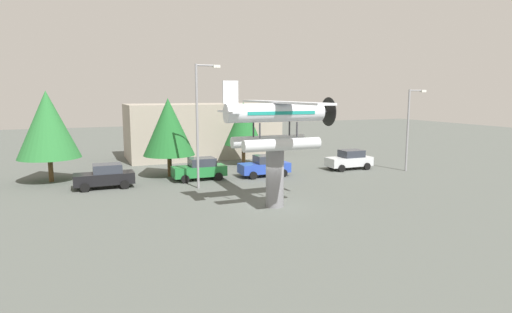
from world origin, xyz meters
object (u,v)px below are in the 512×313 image
at_px(streetlight_primary, 199,118).
at_px(streetlight_secondary, 410,123).
at_px(tree_west, 48,125).
at_px(car_distant_silver, 349,160).
at_px(car_near_black, 105,176).
at_px(floatplane_monument, 277,121).
at_px(car_far_blue, 265,166).
at_px(tree_east, 169,127).
at_px(car_mid_green, 200,169).
at_px(storefront_building, 202,130).
at_px(display_pedestal, 275,178).
at_px(tree_center_back, 243,124).

relative_size(streetlight_primary, streetlight_secondary, 1.24).
bearing_deg(tree_west, car_distant_silver, -9.59).
xyz_separation_m(car_near_black, car_distant_silver, (21.05, -0.19, 0.00)).
xyz_separation_m(floatplane_monument, car_far_blue, (3.20, 9.12, -4.37)).
bearing_deg(tree_east, streetlight_secondary, -15.18).
xyz_separation_m(car_mid_green, storefront_building, (3.62, 12.26, 1.99)).
xyz_separation_m(display_pedestal, floatplane_monument, (0.13, -0.00, 3.46)).
relative_size(car_far_blue, streetlight_primary, 0.47).
bearing_deg(car_mid_green, car_distant_silver, 177.94).
distance_m(floatplane_monument, car_far_blue, 10.60).
bearing_deg(tree_east, car_distant_silver, -10.31).
xyz_separation_m(car_distant_silver, tree_west, (-24.82, 4.19, 3.59)).
bearing_deg(streetlight_secondary, floatplane_monument, -157.56).
bearing_deg(car_near_black, car_far_blue, 178.61).
bearing_deg(storefront_building, car_far_blue, -82.09).
distance_m(streetlight_secondary, tree_west, 30.01).
xyz_separation_m(car_far_blue, tree_center_back, (0.52, 6.39, 3.08)).
bearing_deg(car_near_black, storefront_building, -130.69).
distance_m(floatplane_monument, car_mid_green, 10.90).
xyz_separation_m(streetlight_secondary, tree_east, (-20.20, 5.48, -0.10)).
bearing_deg(streetlight_secondary, car_far_blue, 169.05).
xyz_separation_m(streetlight_secondary, tree_west, (-29.23, 6.80, 0.25)).
relative_size(car_near_black, car_far_blue, 1.00).
xyz_separation_m(streetlight_primary, storefront_building, (4.35, 15.21, -2.24)).
distance_m(car_mid_green, storefront_building, 12.94).
xyz_separation_m(car_mid_green, car_far_blue, (5.41, -0.62, 0.00)).
height_order(floatplane_monument, tree_center_back, floatplane_monument).
bearing_deg(tree_east, car_mid_green, -50.81).
height_order(car_far_blue, tree_center_back, tree_center_back).
relative_size(display_pedestal, storefront_building, 0.23).
bearing_deg(car_far_blue, car_distant_silver, -179.19).
bearing_deg(streetlight_secondary, tree_center_back, 144.26).
relative_size(car_near_black, tree_east, 0.65).
bearing_deg(streetlight_primary, car_distant_silver, 9.53).
bearing_deg(tree_center_back, display_pedestal, -103.95).
bearing_deg(car_mid_green, car_far_blue, 173.49).
xyz_separation_m(floatplane_monument, tree_center_back, (3.72, 15.51, -1.28)).
bearing_deg(streetlight_primary, car_near_black, 157.80).
height_order(streetlight_primary, storefront_building, streetlight_primary).
relative_size(display_pedestal, car_mid_green, 0.85).
xyz_separation_m(tree_west, tree_east, (9.03, -1.32, -0.35)).
relative_size(car_near_black, car_mid_green, 1.00).
bearing_deg(car_distant_silver, streetlight_primary, 9.53).
xyz_separation_m(car_distant_silver, tree_east, (-15.79, 2.87, 3.24)).
height_order(display_pedestal, tree_east, tree_east).
bearing_deg(car_mid_green, tree_east, -50.81).
bearing_deg(car_distant_silver, storefront_building, -51.26).
relative_size(car_mid_green, streetlight_primary, 0.47).
distance_m(display_pedestal, car_distant_silver, 15.00).
bearing_deg(floatplane_monument, car_near_black, 135.33).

